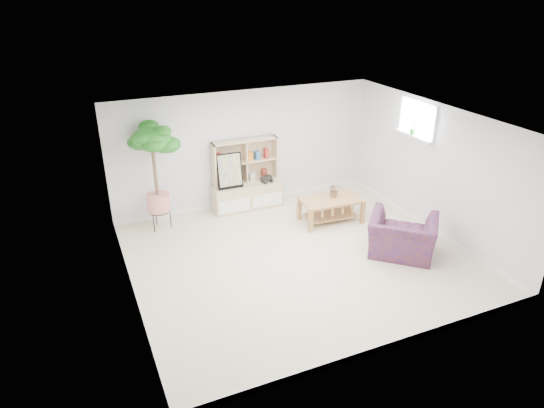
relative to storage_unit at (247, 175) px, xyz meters
name	(u,v)px	position (x,y,z in m)	size (l,w,h in m)	color
floor	(298,258)	(0.07, -2.24, -0.73)	(5.50, 5.00, 0.01)	beige
ceiling	(301,121)	(0.07, -2.24, 1.67)	(5.50, 5.00, 0.01)	white
walls	(299,194)	(0.07, -2.24, 0.47)	(5.51, 5.01, 2.40)	silver
baseboard	(298,255)	(0.07, -2.24, -0.68)	(5.50, 5.00, 0.10)	white
window	(418,119)	(2.80, -1.64, 1.27)	(0.10, 0.98, 0.68)	white
window_sill	(413,136)	(2.74, -1.64, 0.95)	(0.14, 1.00, 0.04)	white
storage_unit	(247,175)	(0.00, 0.00, 0.00)	(1.45, 0.49, 1.45)	tan
poster	(230,171)	(-0.39, -0.07, 0.18)	(0.52, 0.12, 0.71)	#FFE545
toy_truck	(267,179)	(0.40, -0.10, -0.11)	(0.29, 0.20, 0.15)	black
coffee_table	(331,210)	(1.28, -1.24, -0.49)	(1.17, 0.64, 0.48)	olive
table_plant	(334,190)	(1.38, -1.16, -0.11)	(0.25, 0.22, 0.28)	#1C7121
floor_tree	(156,178)	(-1.86, -0.20, 0.31)	(0.76, 0.76, 2.07)	#177021
armchair	(403,234)	(1.75, -2.84, -0.32)	(1.10, 0.96, 0.82)	navy
sill_plant	(413,129)	(2.74, -1.62, 1.09)	(0.12, 0.10, 0.23)	#177021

